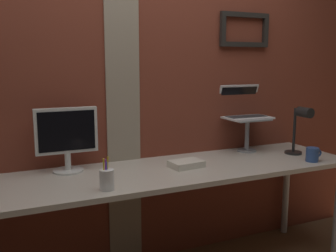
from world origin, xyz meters
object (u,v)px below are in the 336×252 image
Objects in this scene: laptop at (242,108)px; desk_lamp at (300,126)px; coffee_mug at (313,154)px; monitor at (67,135)px; pen_cup at (107,179)px.

laptop is 0.43m from desk_lamp.
laptop is 0.60m from coffee_mug.
monitor reaches higher than coffee_mug.
pen_cup is 1.46× the size of coffee_mug.
desk_lamp is 2.87× the size of coffee_mug.
desk_lamp is at bearing 77.68° from coffee_mug.
monitor is 1.12× the size of desk_lamp.
desk_lamp is 0.24m from coffee_mug.
monitor reaches higher than pen_cup.
desk_lamp is at bearing -9.22° from monitor.
monitor is 1.29m from laptop.
coffee_mug is (1.51, -0.42, -0.18)m from monitor.
desk_lamp reaches higher than coffee_mug.
desk_lamp is 1.44m from pen_cup.
coffee_mug is (0.22, -0.49, -0.27)m from laptop.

